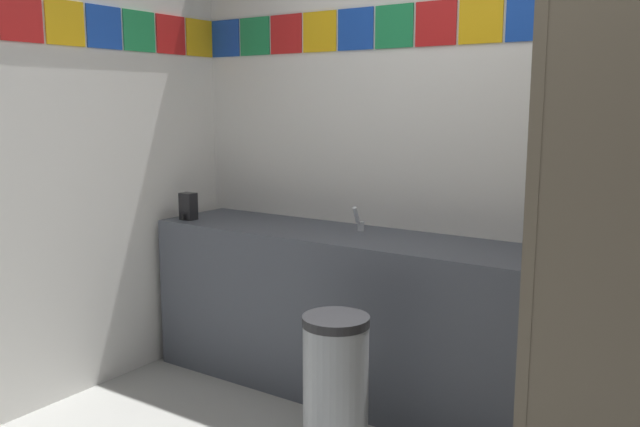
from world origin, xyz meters
name	(u,v)px	position (x,y,z in m)	size (l,w,h in m)	color
wall_back	(503,135)	(0.00, 1.47, 1.41)	(3.80, 0.09, 2.80)	white
wall_side	(1,136)	(-1.94, 0.00, 1.41)	(0.09, 2.86, 2.80)	white
vanity_counter	(350,313)	(-0.69, 1.16, 0.44)	(2.32, 0.56, 0.88)	#4C515B
faucet_center	(359,222)	(-0.69, 1.24, 0.93)	(0.04, 0.10, 0.14)	silver
soap_dispenser	(188,206)	(-1.71, 1.00, 0.96)	(0.09, 0.09, 0.16)	black
stall_divider	(624,252)	(0.75, 0.46, 1.09)	(0.92, 1.44, 2.19)	#726651
trash_bin	(336,389)	(-0.37, 0.52, 0.33)	(0.29, 0.29, 0.66)	#999EA3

